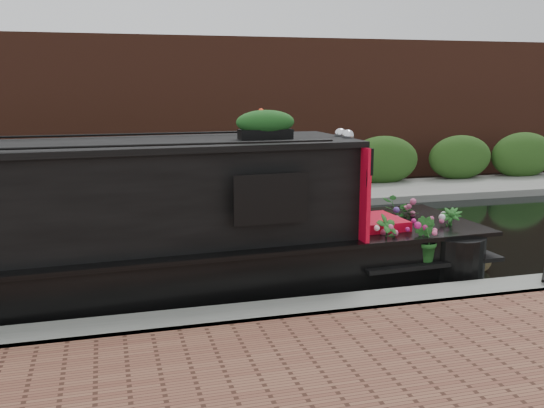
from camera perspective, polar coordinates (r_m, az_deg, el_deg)
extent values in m
plane|color=black|center=(9.99, -11.18, -5.02)|extent=(80.00, 80.00, 0.00)
cube|color=gray|center=(6.89, -8.97, -12.56)|extent=(40.00, 0.60, 0.50)
cube|color=gray|center=(14.07, -12.53, -0.32)|extent=(40.00, 2.40, 0.34)
cube|color=#274C19|center=(14.95, -12.72, 0.35)|extent=(40.00, 1.10, 2.80)
cube|color=#52281B|center=(17.01, -13.09, 1.65)|extent=(40.00, 1.00, 8.00)
cube|color=black|center=(7.93, -23.98, -0.08)|extent=(8.72, 2.05, 1.27)
cube|color=red|center=(8.44, 6.62, 1.47)|extent=(0.13, 1.65, 1.27)
cube|color=black|center=(7.25, -0.07, 0.49)|extent=(0.85, 0.07, 0.52)
cube|color=red|center=(8.78, 9.48, -2.78)|extent=(0.79, 0.88, 0.47)
sphere|color=silver|center=(8.23, 7.14, 6.39)|extent=(0.17, 0.17, 0.17)
sphere|color=silver|center=(8.48, 6.46, 6.55)|extent=(0.17, 0.17, 0.17)
cube|color=black|center=(8.00, -0.62, 6.59)|extent=(0.72, 0.25, 0.13)
ellipsoid|color=#FD421C|center=(7.99, -0.62, 7.86)|extent=(0.78, 0.24, 0.23)
imported|color=#20581E|center=(8.21, 10.73, -3.20)|extent=(0.40, 0.34, 0.64)
imported|color=#20581E|center=(8.37, 14.22, -3.25)|extent=(0.37, 0.40, 0.59)
imported|color=#20581E|center=(9.53, 12.09, -1.27)|extent=(0.69, 0.64, 0.63)
imported|color=#20581E|center=(9.11, 16.36, -2.21)|extent=(0.46, 0.46, 0.58)
imported|color=#20581E|center=(9.38, 7.63, -1.52)|extent=(0.25, 0.32, 0.56)
cylinder|color=brown|center=(9.73, 18.60, -4.86)|extent=(0.32, 0.37, 0.32)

